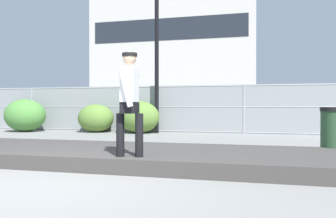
{
  "coord_description": "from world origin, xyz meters",
  "views": [
    {
      "loc": [
        2.74,
        -3.97,
        1.06
      ],
      "look_at": [
        0.91,
        3.13,
        0.99
      ],
      "focal_mm": 36.65,
      "sensor_mm": 36.0,
      "label": 1
    }
  ],
  "objects": [
    {
      "name": "parked_car_near",
      "position": [
        -2.98,
        12.62,
        0.84
      ],
      "size": [
        4.48,
        2.11,
        1.66
      ],
      "color": "#566B4C",
      "rests_on": "ground_plane"
    },
    {
      "name": "skateboard",
      "position": [
        0.79,
        1.15,
        0.06
      ],
      "size": [
        0.82,
        0.29,
        0.07
      ],
      "color": "#2D608C",
      "rests_on": "ground_plane"
    },
    {
      "name": "skater",
      "position": [
        0.79,
        1.15,
        1.13
      ],
      "size": [
        0.73,
        0.6,
        1.84
      ],
      "color": "black",
      "rests_on": "skateboard"
    },
    {
      "name": "parked_car_mid",
      "position": [
        3.44,
        12.82,
        0.84
      ],
      "size": [
        4.45,
        2.05,
        1.66
      ],
      "color": "navy",
      "rests_on": "ground_plane"
    },
    {
      "name": "shrub_left",
      "position": [
        -6.4,
        8.08,
        0.66
      ],
      "size": [
        1.72,
        1.41,
        1.33
      ],
      "color": "#477F38",
      "rests_on": "ground_plane"
    },
    {
      "name": "trash_bin",
      "position": [
        4.25,
        3.34,
        0.52
      ],
      "size": [
        0.59,
        0.59,
        1.03
      ],
      "color": "#2D5133",
      "rests_on": "ground_plane"
    },
    {
      "name": "gravel_berm",
      "position": [
        0.0,
        2.07,
        0.12
      ],
      "size": [
        15.12,
        2.46,
        0.25
      ],
      "primitive_type": "cube",
      "color": "#3D3A38",
      "rests_on": "ground_plane"
    },
    {
      "name": "chain_fence",
      "position": [
        0.0,
        9.11,
        0.93
      ],
      "size": [
        22.87,
        0.06,
        1.85
      ],
      "color": "gray",
      "rests_on": "ground_plane"
    },
    {
      "name": "shrub_right",
      "position": [
        -1.65,
        8.5,
        0.62
      ],
      "size": [
        1.61,
        1.32,
        1.25
      ],
      "color": "#567A33",
      "rests_on": "ground_plane"
    },
    {
      "name": "library_building",
      "position": [
        -7.0,
        40.44,
        7.84
      ],
      "size": [
        19.41,
        13.9,
        15.67
      ],
      "color": "#B2AFA8",
      "rests_on": "ground_plane"
    },
    {
      "name": "shrub_center",
      "position": [
        -3.47,
        8.52,
        0.56
      ],
      "size": [
        1.45,
        1.19,
        1.12
      ],
      "color": "#567A33",
      "rests_on": "ground_plane"
    },
    {
      "name": "street_lamp",
      "position": [
        -0.99,
        8.71,
        4.52
      ],
      "size": [
        0.44,
        0.44,
        7.33
      ],
      "color": "black",
      "rests_on": "ground_plane"
    },
    {
      "name": "ground_plane",
      "position": [
        0.0,
        0.0,
        0.0
      ],
      "size": [
        120.0,
        120.0,
        0.0
      ],
      "primitive_type": "plane",
      "color": "slate"
    }
  ]
}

